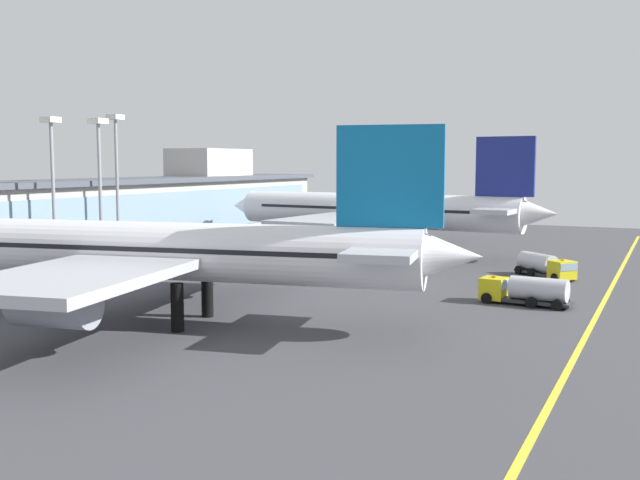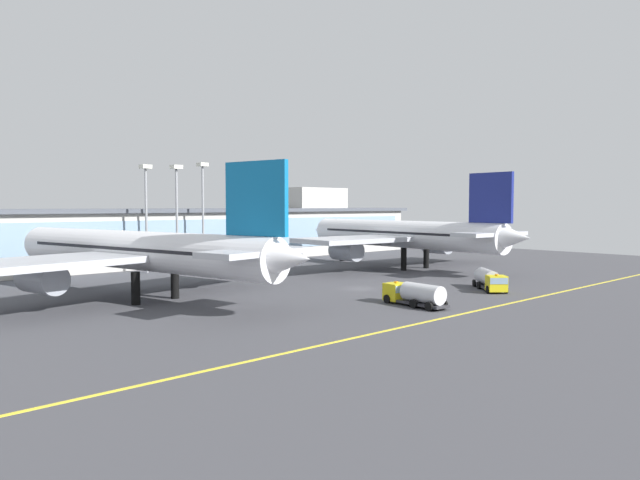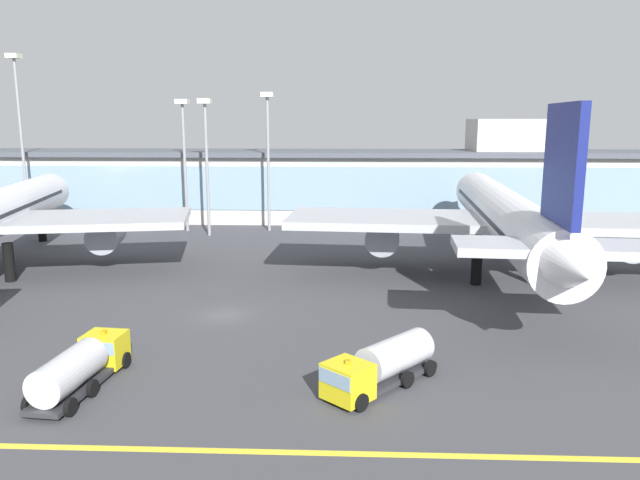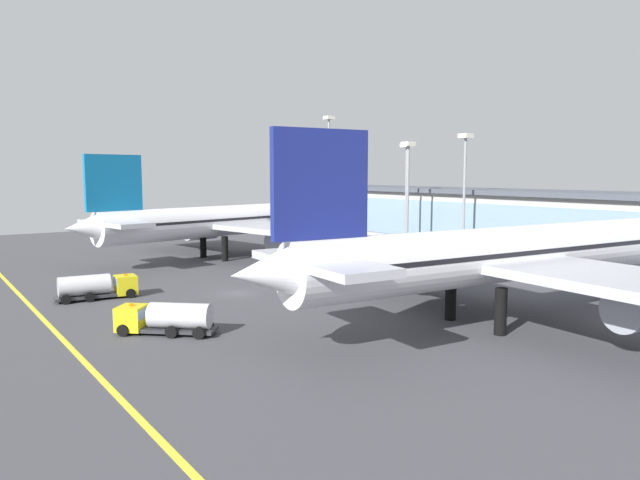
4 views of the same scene
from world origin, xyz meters
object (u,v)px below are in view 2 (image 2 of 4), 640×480
at_px(apron_light_mast_centre, 177,201).
at_px(fuel_tanker_truck, 490,280).
at_px(airliner_near_right, 403,235).
at_px(apron_light_mast_far_east, 146,200).
at_px(baggage_tug_near, 413,294).
at_px(apron_light_mast_east, 203,198).
at_px(airliner_near_left, 139,252).

bearing_deg(apron_light_mast_centre, fuel_tanker_truck, -66.51).
height_order(airliner_near_right, apron_light_mast_far_east, apron_light_mast_far_east).
distance_m(airliner_near_right, baggage_tug_near, 44.74).
bearing_deg(apron_light_mast_centre, apron_light_mast_east, 28.76).
bearing_deg(airliner_near_right, fuel_tanker_truck, 156.57).
distance_m(airliner_near_left, apron_light_mast_centre, 31.28).
relative_size(airliner_near_left, apron_light_mast_centre, 2.88).
distance_m(airliner_near_left, baggage_tug_near, 36.05).
bearing_deg(airliner_near_right, baggage_tug_near, 134.90).
bearing_deg(airliner_near_left, apron_light_mast_far_east, -38.99).
distance_m(fuel_tanker_truck, apron_light_mast_centre, 56.98).
bearing_deg(apron_light_mast_far_east, baggage_tug_near, -82.22).
bearing_deg(airliner_near_left, airliner_near_right, -99.62).
bearing_deg(apron_light_mast_east, airliner_near_left, -133.85).
relative_size(airliner_near_left, airliner_near_right, 1.01).
relative_size(airliner_near_right, baggage_tug_near, 6.08).
height_order(airliner_near_left, apron_light_mast_far_east, apron_light_mast_far_east).
xyz_separation_m(airliner_near_right, fuel_tanker_truck, (-14.86, -28.36, -5.05)).
xyz_separation_m(fuel_tanker_truck, apron_light_mast_far_east, (-26.42, 54.77, 11.79)).
bearing_deg(fuel_tanker_truck, apron_light_mast_centre, -114.12).
relative_size(baggage_tug_near, apron_light_mast_far_east, 0.47).
xyz_separation_m(airliner_near_left, baggage_tug_near, (22.35, -27.88, -4.78)).
distance_m(fuel_tanker_truck, apron_light_mast_east, 58.72).
xyz_separation_m(airliner_near_left, airliner_near_right, (56.06, 1.10, 0.27)).
height_order(fuel_tanker_truck, apron_light_mast_centre, apron_light_mast_centre).
distance_m(airliner_near_right, fuel_tanker_truck, 32.41).
relative_size(fuel_tanker_truck, baggage_tug_near, 0.90).
distance_m(airliner_near_left, apron_light_mast_far_east, 32.00).
bearing_deg(apron_light_mast_east, fuel_tanker_truck, -76.00).
xyz_separation_m(airliner_near_right, apron_light_mast_east, (-28.75, 27.34, 7.33)).
height_order(fuel_tanker_truck, apron_light_mast_far_east, apron_light_mast_far_east).
bearing_deg(apron_light_mast_centre, airliner_near_left, -128.50).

